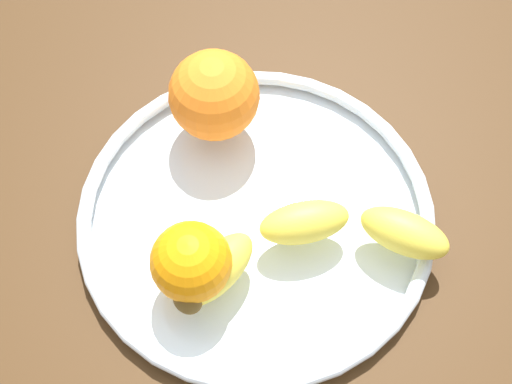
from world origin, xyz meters
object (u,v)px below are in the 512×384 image
fruit_bowl (256,215)px  orange_front_right (214,95)px  orange_back_right (191,262)px  banana (304,244)px

fruit_bowl → orange_front_right: (-0.52, -9.27, 4.64)cm
orange_back_right → orange_front_right: bearing=-119.9°
banana → fruit_bowl: bearing=-57.4°
banana → orange_front_right: 14.39cm
orange_front_right → orange_back_right: bearing=60.1°
orange_back_right → banana: bearing=169.4°
banana → orange_back_right: (8.49, -1.58, 1.36)cm
banana → orange_front_right: (1.24, -14.18, 2.09)cm
banana → orange_back_right: orange_back_right is taller
orange_front_right → fruit_bowl: bearing=86.8°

